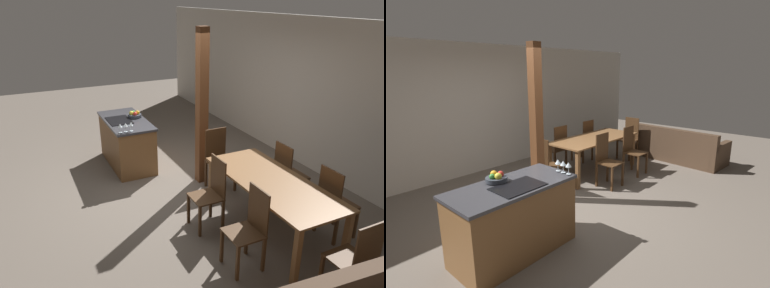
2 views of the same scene
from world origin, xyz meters
The scene contains 16 objects.
ground_plane centered at (0.00, 0.00, 0.00)m, with size 16.00×16.00×0.00m, color #665B51.
wall_back centered at (0.00, 2.73, 1.35)m, with size 11.20×0.08×2.70m.
kitchen_island centered at (-1.16, -0.31, 0.45)m, with size 1.49×0.72×0.90m.
fruit_bowl centered at (-1.23, -0.11, 0.94)m, with size 0.26×0.26×0.12m.
wine_glass_near centered at (-0.49, -0.59, 1.02)m, with size 0.08×0.08×0.16m.
wine_glass_middle centered at (-0.49, -0.50, 1.02)m, with size 0.08×0.08×0.16m.
wine_glass_far centered at (-0.49, -0.41, 1.02)m, with size 0.08×0.08×0.16m.
dining_table centered at (1.81, 0.79, 0.67)m, with size 2.07×0.88×0.77m.
dining_chair_near_left centered at (1.34, 0.13, 0.52)m, with size 0.40×0.40×1.01m.
dining_chair_near_right centered at (2.28, 0.13, 0.52)m, with size 0.40×0.40×1.01m.
dining_chair_far_left centered at (1.34, 1.45, 0.52)m, with size 0.40×0.40×1.01m.
dining_chair_far_right centered at (2.28, 1.45, 0.52)m, with size 0.40×0.40×1.01m.
dining_chair_head_end centered at (0.39, 0.79, 0.52)m, with size 0.40×0.40×1.01m.
dining_chair_foot_end centered at (3.22, 0.79, 0.52)m, with size 0.40×0.40×1.01m.
couch centered at (3.85, -0.24, 0.28)m, with size 1.05×2.16×0.82m.
timber_post centered at (0.07, 0.64, 1.30)m, with size 0.16×0.16×2.59m.
Camera 2 is at (-3.11, -3.02, 2.19)m, focal length 28.00 mm.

